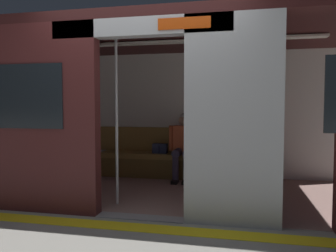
{
  "coord_description": "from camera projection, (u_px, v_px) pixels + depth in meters",
  "views": [
    {
      "loc": [
        -1.08,
        3.57,
        1.27
      ],
      "look_at": [
        -0.06,
        -1.21,
        0.98
      ],
      "focal_mm": 35.41,
      "sensor_mm": 36.0,
      "label": 1
    }
  ],
  "objects": [
    {
      "name": "ground_plane",
      "position": [
        141.0,
        218.0,
        3.78
      ],
      "size": [
        60.0,
        60.0,
        0.0
      ],
      "primitive_type": "plane",
      "color": "gray"
    },
    {
      "name": "person_seated",
      "position": [
        184.0,
        142.0,
        5.76
      ],
      "size": [
        0.55,
        0.67,
        1.16
      ],
      "color": "#CC5933",
      "rests_on": "ground_plane"
    },
    {
      "name": "book",
      "position": [
        203.0,
        153.0,
        5.83
      ],
      "size": [
        0.22,
        0.26,
        0.03
      ],
      "primitive_type": "cube",
      "rotation": [
        0.0,
        0.0,
        -0.4
      ],
      "color": "#33723F",
      "rests_on": "bench_seat"
    },
    {
      "name": "handbag",
      "position": [
        160.0,
        148.0,
        5.94
      ],
      "size": [
        0.26,
        0.15,
        0.17
      ],
      "color": "#262D4C",
      "rests_on": "bench_seat"
    },
    {
      "name": "grab_pole_far",
      "position": [
        186.0,
        119.0,
        4.08
      ],
      "size": [
        0.04,
        0.04,
        2.22
      ],
      "primitive_type": "cylinder",
      "color": "silver",
      "rests_on": "ground_plane"
    },
    {
      "name": "platform_edge_strip",
      "position": [
        132.0,
        227.0,
        3.49
      ],
      "size": [
        8.0,
        0.24,
        0.01
      ],
      "primitive_type": "cube",
      "color": "yellow",
      "rests_on": "ground_plane"
    },
    {
      "name": "grab_pole_door",
      "position": [
        117.0,
        119.0,
        4.25
      ],
      "size": [
        0.04,
        0.04,
        2.22
      ],
      "primitive_type": "cylinder",
      "color": "silver",
      "rests_on": "ground_plane"
    },
    {
      "name": "train_car",
      "position": [
        158.0,
        87.0,
        4.85
      ],
      "size": [
        6.4,
        2.66,
        2.36
      ],
      "color": "#ADAFB5",
      "rests_on": "ground_plane"
    },
    {
      "name": "bench_seat",
      "position": [
        175.0,
        159.0,
        5.87
      ],
      "size": [
        2.78,
        0.44,
        0.43
      ],
      "color": "olive",
      "rests_on": "ground_plane"
    }
  ]
}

